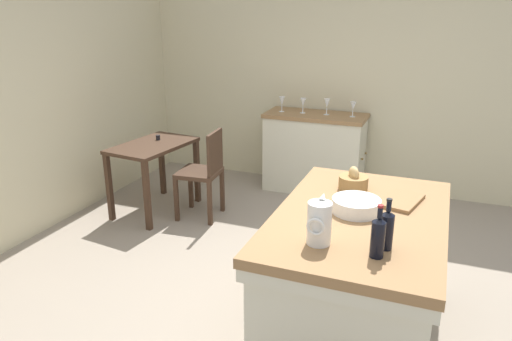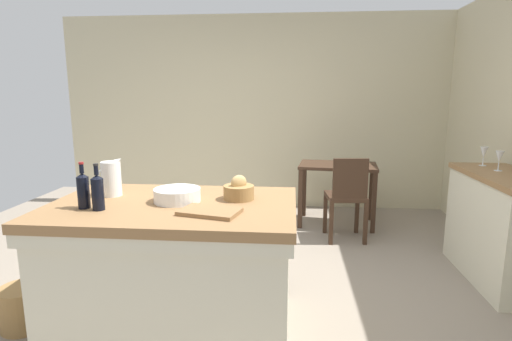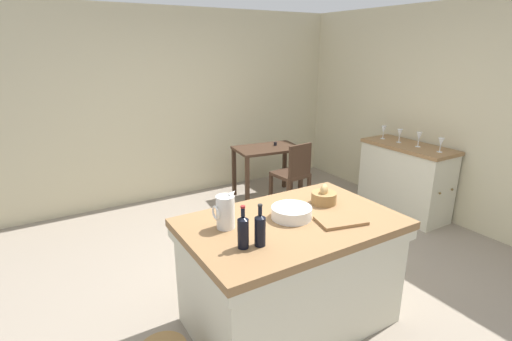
{
  "view_description": "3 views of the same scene",
  "coord_description": "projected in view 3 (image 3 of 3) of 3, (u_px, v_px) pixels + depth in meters",
  "views": [
    {
      "loc": [
        -3.01,
        -0.96,
        2.09
      ],
      "look_at": [
        0.12,
        0.28,
        0.94
      ],
      "focal_mm": 33.87,
      "sensor_mm": 36.0,
      "label": 1
    },
    {
      "loc": [
        0.5,
        -2.99,
        1.56
      ],
      "look_at": [
        0.18,
        0.56,
        0.88
      ],
      "focal_mm": 28.22,
      "sensor_mm": 36.0,
      "label": 2
    },
    {
      "loc": [
        -1.8,
        -2.61,
        2.09
      ],
      "look_at": [
        0.07,
        0.49,
        0.92
      ],
      "focal_mm": 26.95,
      "sensor_mm": 36.0,
      "label": 3
    }
  ],
  "objects": [
    {
      "name": "ground_plane",
      "position": [
        276.0,
        277.0,
        3.66
      ],
      "size": [
        6.76,
        6.76,
        0.0
      ],
      "primitive_type": "plane",
      "color": "gray"
    },
    {
      "name": "wall_back",
      "position": [
        173.0,
        106.0,
        5.38
      ],
      "size": [
        5.32,
        0.12,
        2.6
      ],
      "primitive_type": "cube",
      "color": "beige",
      "rests_on": "ground"
    },
    {
      "name": "wall_right",
      "position": [
        460.0,
        117.0,
        4.54
      ],
      "size": [
        0.12,
        5.2,
        2.6
      ],
      "primitive_type": "cube",
      "color": "beige",
      "rests_on": "ground"
    },
    {
      "name": "island_table",
      "position": [
        290.0,
        268.0,
        2.93
      ],
      "size": [
        1.57,
        1.01,
        0.88
      ],
      "color": "olive",
      "rests_on": "ground"
    },
    {
      "name": "side_cabinet",
      "position": [
        405.0,
        179.0,
        4.95
      ],
      "size": [
        0.52,
        1.16,
        0.92
      ],
      "color": "olive",
      "rests_on": "ground"
    },
    {
      "name": "writing_desk",
      "position": [
        267.0,
        155.0,
        5.44
      ],
      "size": [
        0.96,
        0.66,
        0.79
      ],
      "color": "#3D281C",
      "rests_on": "ground"
    },
    {
      "name": "wooden_chair",
      "position": [
        293.0,
        173.0,
        5.04
      ],
      "size": [
        0.44,
        0.44,
        0.92
      ],
      "color": "#3D281C",
      "rests_on": "ground"
    },
    {
      "name": "pitcher",
      "position": [
        225.0,
        212.0,
        2.66
      ],
      "size": [
        0.17,
        0.13,
        0.28
      ],
      "color": "white",
      "rests_on": "island_table"
    },
    {
      "name": "wash_bowl",
      "position": [
        292.0,
        212.0,
        2.83
      ],
      "size": [
        0.3,
        0.3,
        0.09
      ],
      "primitive_type": "cylinder",
      "color": "white",
      "rests_on": "island_table"
    },
    {
      "name": "bread_basket",
      "position": [
        324.0,
        197.0,
        3.09
      ],
      "size": [
        0.2,
        0.2,
        0.16
      ],
      "color": "olive",
      "rests_on": "island_table"
    },
    {
      "name": "cutting_board",
      "position": [
        341.0,
        221.0,
        2.77
      ],
      "size": [
        0.38,
        0.29,
        0.02
      ],
      "primitive_type": "cube",
      "rotation": [
        0.0,
        0.0,
        -0.24
      ],
      "color": "olive",
      "rests_on": "island_table"
    },
    {
      "name": "wine_bottle_dark",
      "position": [
        260.0,
        229.0,
        2.42
      ],
      "size": [
        0.07,
        0.07,
        0.28
      ],
      "color": "black",
      "rests_on": "island_table"
    },
    {
      "name": "wine_bottle_amber",
      "position": [
        243.0,
        231.0,
        2.39
      ],
      "size": [
        0.07,
        0.07,
        0.28
      ],
      "color": "black",
      "rests_on": "island_table"
    },
    {
      "name": "wine_glass_far_left",
      "position": [
        441.0,
        142.0,
        4.44
      ],
      "size": [
        0.07,
        0.07,
        0.17
      ],
      "color": "white",
      "rests_on": "side_cabinet"
    },
    {
      "name": "wine_glass_left",
      "position": [
        419.0,
        137.0,
        4.67
      ],
      "size": [
        0.07,
        0.07,
        0.18
      ],
      "color": "white",
      "rests_on": "side_cabinet"
    },
    {
      "name": "wine_glass_middle",
      "position": [
        400.0,
        133.0,
        4.89
      ],
      "size": [
        0.07,
        0.07,
        0.17
      ],
      "color": "white",
      "rests_on": "side_cabinet"
    },
    {
      "name": "wine_glass_right",
      "position": [
        384.0,
        130.0,
        5.08
      ],
      "size": [
        0.07,
        0.07,
        0.17
      ],
      "color": "white",
      "rests_on": "side_cabinet"
    }
  ]
}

